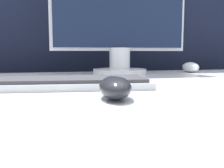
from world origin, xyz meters
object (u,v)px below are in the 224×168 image
at_px(monitor, 120,18).
at_px(computer_mouse_far, 191,67).
at_px(keyboard, 65,83).
at_px(computer_mouse_near, 116,87).

bearing_deg(monitor, computer_mouse_far, 5.60).
bearing_deg(keyboard, computer_mouse_far, 40.14).
xyz_separation_m(computer_mouse_near, computer_mouse_far, (0.45, 0.55, 0.00)).
relative_size(keyboard, monitor, 0.80).
bearing_deg(computer_mouse_near, monitor, 81.03).
bearing_deg(monitor, computer_mouse_near, -104.63).
distance_m(computer_mouse_near, monitor, 0.57).
relative_size(monitor, computer_mouse_far, 4.80).
height_order(computer_mouse_near, computer_mouse_far, computer_mouse_far).
bearing_deg(computer_mouse_far, computer_mouse_near, -125.13).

